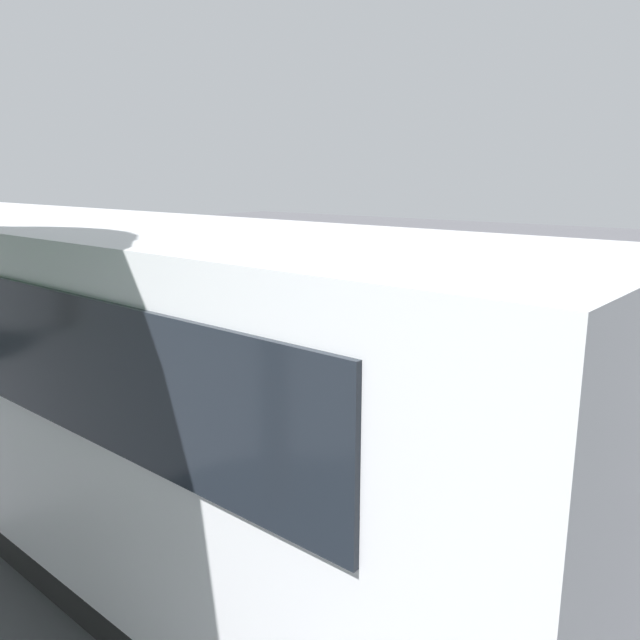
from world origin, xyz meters
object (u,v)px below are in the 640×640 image
Objects in this scene: spectator_left at (303,362)px; spectator_centre at (234,362)px; spectator_far_right at (141,335)px; tour_bus at (79,366)px; parked_motorcycle_silver at (189,399)px; spectator_far_left at (363,392)px; spectator_right at (204,339)px; traffic_cone at (473,334)px; stunt_motorcycle at (354,292)px.

spectator_left is 1.06× the size of spectator_centre.
spectator_centre is 2.36m from spectator_far_right.
tour_bus is 3.28m from spectator_left.
tour_bus reaches higher than parked_motorcycle_silver.
spectator_far_left is 0.94× the size of spectator_right.
parked_motorcycle_silver is at bearing 38.53° from spectator_left.
spectator_centre reaches higher than parked_motorcycle_silver.
tour_bus reaches higher than traffic_cone.
spectator_right is 6.23m from traffic_cone.
tour_bus reaches higher than spectator_far_right.
spectator_right is at bearing -64.26° from tour_bus.
stunt_motorcycle is at bearing -77.40° from parked_motorcycle_silver.
parked_motorcycle_silver is (0.75, -2.13, -1.16)m from tour_bus.
spectator_right is (2.07, 0.03, 0.01)m from spectator_left.
tour_bus is at bearing 109.53° from parked_motorcycle_silver.
spectator_far_right reaches higher than traffic_cone.
spectator_right is at bearing -20.99° from spectator_centre.
tour_bus is 6.50× the size of spectator_right.
spectator_far_left is 3.42m from spectator_right.
spectator_centre reaches higher than traffic_cone.
traffic_cone is (-0.94, -6.26, -0.67)m from spectator_centre.
spectator_centre is (0.95, 0.46, -0.06)m from spectator_left.
spectator_far_left is 0.95× the size of spectator_left.
spectator_far_right is at bearing 6.41° from spectator_left.
spectator_far_left is 2.64× the size of traffic_cone.
stunt_motorcycle is (2.68, -5.08, 0.00)m from spectator_left.
tour_bus is 5.94× the size of stunt_motorcycle.
stunt_motorcycle is (1.37, -6.13, 0.56)m from parked_motorcycle_silver.
spectator_far_right is at bearing 83.47° from stunt_motorcycle.
spectator_far_left is at bearing -166.29° from parked_motorcycle_silver.
spectator_far_left is 0.81× the size of parked_motorcycle_silver.
spectator_centre is 5.81m from stunt_motorcycle.
spectator_left is 0.90× the size of stunt_motorcycle.
parked_motorcycle_silver is (-0.76, 1.02, -0.57)m from spectator_right.
parked_motorcycle_silver is at bearing 126.82° from spectator_right.
spectator_left is 5.85m from traffic_cone.
spectator_left is 5.75m from stunt_motorcycle.
spectator_left is at bearing 117.83° from stunt_motorcycle.
spectator_far_left is 0.86× the size of stunt_motorcycle.
spectator_centre is 2.63× the size of traffic_cone.
spectator_left is 2.77× the size of traffic_cone.
spectator_far_left is 1.38m from spectator_left.
tour_bus is 6.92× the size of spectator_far_left.
stunt_motorcycle is (-0.62, -5.45, 0.03)m from spectator_far_right.
tour_bus is 3.41m from spectator_far_left.
spectator_right is (3.39, -0.37, 0.07)m from spectator_far_left.
stunt_motorcycle reaches higher than spectator_far_left.
spectator_left is 2.07m from spectator_right.
spectator_right reaches higher than parked_motorcycle_silver.
spectator_far_right is (3.31, 0.37, -0.03)m from spectator_left.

